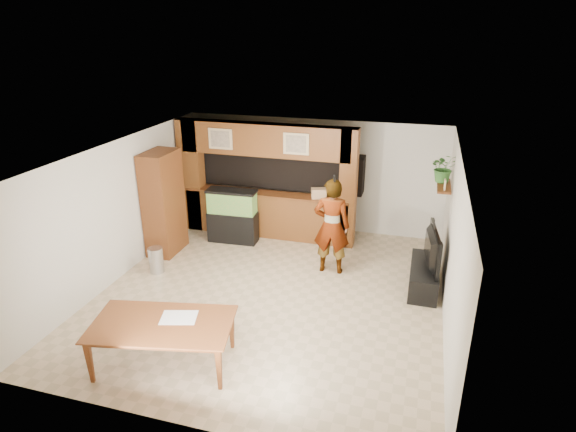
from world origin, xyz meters
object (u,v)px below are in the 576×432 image
(dining_table, at_px, (163,345))
(television, at_px, (427,248))
(person, at_px, (332,226))
(pantry_cabinet, at_px, (163,203))
(aquarium, at_px, (233,216))

(dining_table, bearing_deg, television, 31.74)
(person, height_order, dining_table, person)
(pantry_cabinet, xyz_separation_m, aquarium, (1.18, 0.85, -0.50))
(aquarium, distance_m, dining_table, 4.32)
(pantry_cabinet, xyz_separation_m, television, (5.35, -0.11, -0.28))
(aquarium, height_order, dining_table, aquarium)
(television, distance_m, person, 1.80)
(television, distance_m, dining_table, 4.83)
(pantry_cabinet, height_order, television, pantry_cabinet)
(aquarium, xyz_separation_m, dining_table, (0.68, -4.26, -0.25))
(pantry_cabinet, distance_m, aquarium, 1.54)
(television, bearing_deg, person, 77.59)
(pantry_cabinet, relative_size, person, 1.14)
(person, bearing_deg, television, 171.60)
(pantry_cabinet, distance_m, television, 5.36)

